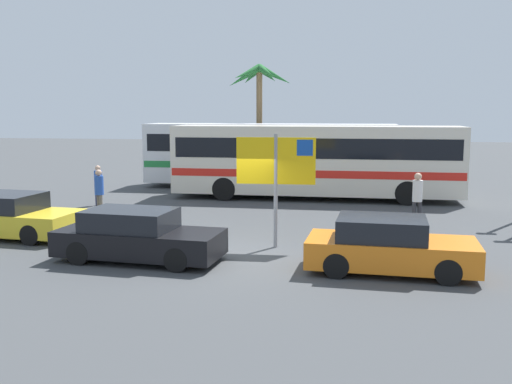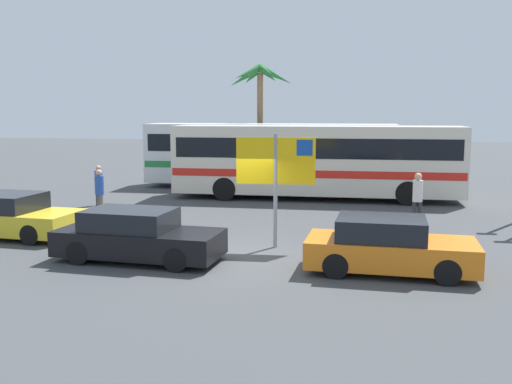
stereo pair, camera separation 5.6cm
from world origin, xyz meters
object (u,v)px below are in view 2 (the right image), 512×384
(bus_front_coach, at_px, (316,158))
(car_yellow, at_px, (9,216))
(bus_rear_coach, at_px, (270,152))
(car_orange, at_px, (388,246))
(ferry_sign, at_px, (277,165))
(pedestrian_near_sign, at_px, (100,189))
(pedestrian_by_bus, at_px, (99,182))
(pedestrian_crossing_lot, at_px, (418,195))
(car_black, at_px, (137,236))

(bus_front_coach, xyz_separation_m, car_yellow, (-8.73, -9.25, -1.15))
(bus_rear_coach, distance_m, car_orange, 15.57)
(bus_rear_coach, height_order, ferry_sign, ferry_sign)
(pedestrian_near_sign, height_order, pedestrian_by_bus, pedestrian_near_sign)
(ferry_sign, xyz_separation_m, pedestrian_crossing_lot, (4.15, 3.42, -1.24))
(ferry_sign, relative_size, pedestrian_near_sign, 1.82)
(ferry_sign, distance_m, car_orange, 3.99)
(bus_rear_coach, relative_size, pedestrian_near_sign, 7.01)
(car_black, distance_m, pedestrian_crossing_lot, 9.30)
(car_yellow, relative_size, pedestrian_near_sign, 2.47)
(bus_front_coach, distance_m, pedestrian_by_bus, 9.19)
(bus_front_coach, relative_size, ferry_sign, 3.84)
(bus_rear_coach, xyz_separation_m, car_orange, (5.00, -14.70, -1.15))
(pedestrian_crossing_lot, bearing_deg, ferry_sign, 122.90)
(car_black, distance_m, pedestrian_near_sign, 6.48)
(pedestrian_by_bus, bearing_deg, pedestrian_near_sign, 148.61)
(ferry_sign, distance_m, car_yellow, 8.46)
(car_orange, relative_size, car_yellow, 0.93)
(bus_front_coach, distance_m, pedestrian_near_sign, 9.42)
(pedestrian_by_bus, bearing_deg, car_orange, 176.94)
(pedestrian_by_bus, height_order, pedestrian_crossing_lot, pedestrian_crossing_lot)
(bus_front_coach, height_order, pedestrian_crossing_lot, bus_front_coach)
(car_yellow, relative_size, pedestrian_by_bus, 2.65)
(pedestrian_by_bus, distance_m, pedestrian_crossing_lot, 12.55)
(bus_rear_coach, bearing_deg, car_orange, -71.23)
(car_orange, bearing_deg, car_yellow, 172.40)
(car_yellow, xyz_separation_m, pedestrian_crossing_lot, (12.44, 3.39, 0.45))
(car_yellow, xyz_separation_m, car_black, (4.94, -2.08, -0.00))
(car_orange, bearing_deg, car_black, -177.26)
(ferry_sign, distance_m, car_black, 4.28)
(bus_front_coach, bearing_deg, pedestrian_by_bus, -159.32)
(car_yellow, distance_m, pedestrian_by_bus, 6.03)
(pedestrian_crossing_lot, bearing_deg, bus_front_coach, 25.75)
(bus_front_coach, relative_size, car_yellow, 2.84)
(bus_front_coach, relative_size, pedestrian_near_sign, 7.01)
(car_black, xyz_separation_m, pedestrian_crossing_lot, (7.50, 5.47, 0.45))
(pedestrian_near_sign, bearing_deg, pedestrian_crossing_lot, 131.33)
(bus_rear_coach, bearing_deg, pedestrian_near_sign, -117.51)
(bus_rear_coach, distance_m, car_black, 14.76)
(ferry_sign, distance_m, pedestrian_near_sign, 7.75)
(bus_front_coach, distance_m, car_black, 12.01)
(pedestrian_by_bus, xyz_separation_m, pedestrian_crossing_lot, (12.27, -2.63, 0.13))
(bus_rear_coach, xyz_separation_m, car_black, (-1.30, -14.66, -1.15))
(pedestrian_near_sign, bearing_deg, bus_front_coach, 170.09)
(bus_front_coach, bearing_deg, bus_rear_coach, 126.92)
(pedestrian_crossing_lot, bearing_deg, car_yellow, 98.67)
(car_yellow, bearing_deg, bus_front_coach, 51.45)
(pedestrian_by_bus, bearing_deg, car_yellow, 121.70)
(car_yellow, xyz_separation_m, pedestrian_near_sign, (1.43, 3.35, 0.40))
(car_black, height_order, pedestrian_by_bus, pedestrian_by_bus)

